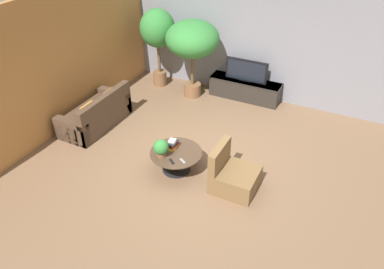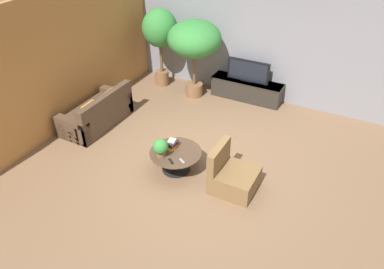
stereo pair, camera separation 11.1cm
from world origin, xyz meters
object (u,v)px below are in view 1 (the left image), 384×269
couch_by_wall (96,114)px  potted_plant_tabletop (161,148)px  coffee_table (176,157)px  potted_palm_corner (192,41)px  media_console (245,89)px  potted_palm_tall (158,32)px  armchair_wicker (233,176)px  television (246,71)px

couch_by_wall → potted_plant_tabletop: size_ratio=4.89×
coffee_table → potted_palm_corner: bearing=110.6°
media_console → potted_palm_tall: bearing=-173.0°
media_console → potted_palm_tall: size_ratio=0.88×
couch_by_wall → potted_palm_tall: 2.77m
couch_by_wall → potted_palm_tall: (0.24, 2.47, 1.22)m
armchair_wicker → potted_palm_corner: size_ratio=0.43×
potted_palm_corner → coffee_table: bearing=-69.4°
television → couch_by_wall: television is taller
coffee_table → potted_plant_tabletop: (-0.19, -0.23, 0.32)m
coffee_table → armchair_wicker: bearing=0.8°
armchair_wicker → potted_plant_tabletop: size_ratio=2.41×
potted_plant_tabletop → armchair_wicker: bearing=10.2°
television → potted_plant_tabletop: size_ratio=3.03×
armchair_wicker → potted_palm_tall: potted_palm_tall is taller
potted_plant_tabletop → television: bearing=83.8°
armchair_wicker → potted_plant_tabletop: armchair_wicker is taller
couch_by_wall → armchair_wicker: bearing=80.6°
television → potted_palm_tall: (-2.39, -0.29, 0.73)m
media_console → potted_plant_tabletop: 3.64m
couch_by_wall → potted_palm_corner: potted_palm_corner is taller
television → media_console: bearing=90.0°
television → potted_palm_tall: 2.51m
couch_by_wall → potted_plant_tabletop: 2.41m
coffee_table → potted_plant_tabletop: potted_plant_tabletop is taller
couch_by_wall → potted_plant_tabletop: couch_by_wall is taller
media_console → couch_by_wall: 3.81m
media_console → coffee_table: (-0.20, -3.38, 0.03)m
television → potted_plant_tabletop: television is taller
potted_palm_tall → potted_palm_corner: size_ratio=1.05×
media_console → couch_by_wall: couch_by_wall is taller
couch_by_wall → media_console: bearing=136.6°
television → potted_palm_corner: bearing=-160.6°
television → potted_palm_corner: (-1.30, -0.46, 0.71)m
armchair_wicker → potted_palm_tall: bearing=47.6°
couch_by_wall → television: bearing=136.6°
coffee_table → potted_plant_tabletop: bearing=-129.9°
television → potted_plant_tabletop: (-0.39, -3.60, -0.16)m
media_console → potted_plant_tabletop: size_ratio=5.20×
coffee_table → armchair_wicker: size_ratio=1.18×
television → potted_plant_tabletop: bearing=-96.2°
armchair_wicker → potted_plant_tabletop: bearing=100.2°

